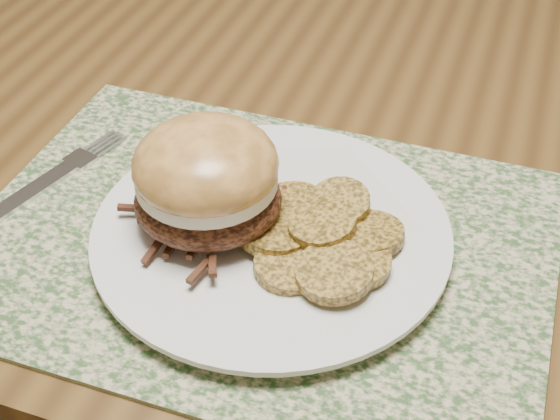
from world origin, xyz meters
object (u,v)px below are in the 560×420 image
at_px(dinner_plate, 271,235).
at_px(pork_sandwich, 207,180).
at_px(dining_table, 290,135).
at_px(fork, 36,189).

bearing_deg(dinner_plate, pork_sandwich, -168.03).
bearing_deg(dining_table, pork_sandwich, -85.11).
height_order(pork_sandwich, fork, pork_sandwich).
bearing_deg(pork_sandwich, dining_table, 73.31).
height_order(dining_table, pork_sandwich, pork_sandwich).
bearing_deg(pork_sandwich, fork, 157.08).
distance_m(dining_table, pork_sandwich, 0.30).
relative_size(dinner_plate, fork, 1.32).
relative_size(dining_table, dinner_plate, 5.77).
bearing_deg(dining_table, fork, -118.06).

